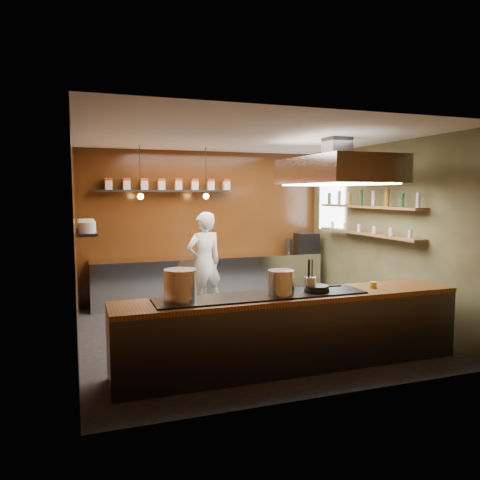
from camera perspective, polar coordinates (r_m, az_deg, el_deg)
name	(u,v)px	position (r m, az deg, el deg)	size (l,w,h in m)	color
floor	(248,331)	(7.48, 0.93, -11.04)	(5.00, 5.00, 0.00)	black
back_wall	(206,226)	(9.57, -4.22, 1.77)	(5.00, 5.00, 0.00)	#3E220B
left_wall	(76,242)	(6.75, -19.40, -0.18)	(5.00, 5.00, 0.00)	#3E220B
right_wall	(385,232)	(8.38, 17.21, 0.97)	(5.00, 5.00, 0.00)	#454527
ceiling	(248,137)	(7.21, 0.97, 12.45)	(5.00, 5.00, 0.00)	silver
window_pane	(332,206)	(9.75, 11.11, 4.11)	(1.00, 1.00, 0.00)	white
prep_counter	(210,279)	(9.38, -3.65, -4.77)	(4.60, 0.65, 0.90)	silver
pass_counter	(292,330)	(5.93, 6.32, -10.88)	(4.40, 0.72, 0.94)	#38383D
tin_shelf	(162,191)	(9.21, -9.46, 5.91)	(2.60, 0.26, 0.04)	black
plate_shelf	(86,232)	(7.75, -18.21, 0.95)	(0.30, 1.40, 0.04)	black
bottle_shelf_upper	(367,207)	(8.51, 15.23, 3.93)	(0.26, 2.80, 0.04)	olive
bottle_shelf_lower	(366,233)	(8.54, 15.15, 0.78)	(0.26, 2.80, 0.04)	olive
extractor_hood	(337,170)	(7.37, 11.70, 8.32)	(1.20, 2.00, 0.72)	#38383D
pendant_left	(140,194)	(8.49, -12.04, 5.57)	(0.10, 0.10, 0.95)	black
pendant_right	(206,194)	(8.72, -4.16, 5.68)	(0.10, 0.10, 0.95)	black
storage_tins	(170,184)	(9.24, -8.55, 6.74)	(2.43, 0.13, 0.22)	beige
plate_stacks	(86,226)	(7.74, -18.23, 1.68)	(0.26, 1.16, 0.16)	silver
bottles	(367,199)	(8.51, 15.25, 4.87)	(0.06, 2.66, 0.24)	silver
wine_glasses	(366,229)	(8.53, 15.16, 1.35)	(0.07, 2.37, 0.13)	silver
stockpot_large	(180,285)	(5.33, -7.27, -5.50)	(0.37, 0.37, 0.36)	silver
stockpot_small	(281,283)	(5.64, 5.04, -5.19)	(0.32, 0.32, 0.30)	silver
utensil_crock	(310,284)	(5.88, 8.53, -5.37)	(0.14, 0.14, 0.18)	silver
frying_pan	(317,289)	(5.90, 9.37, -5.86)	(0.48, 0.31, 0.08)	black
butter_jar	(373,285)	(6.37, 15.92, -5.29)	(0.09, 0.09, 0.08)	yellow
espresso_machine	(306,243)	(10.00, 8.10, -0.35)	(0.42, 0.40, 0.42)	black
chef	(204,263)	(8.43, -4.39, -2.77)	(0.67, 0.44, 1.83)	silver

